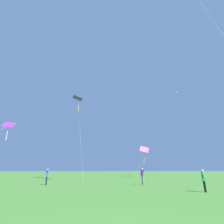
% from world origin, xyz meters
% --- Properties ---
extents(kite_yellow_diamond, '(4.16, 11.50, 22.40)m').
position_xyz_m(kite_yellow_diamond, '(22.07, 36.76, 19.41)').
color(kite_yellow_diamond, yellow).
rests_on(kite_yellow_diamond, ground_plane).
extents(kite_pink_low, '(4.91, 5.45, 7.20)m').
position_xyz_m(kite_pink_low, '(11.31, 38.33, 5.62)').
color(kite_pink_low, pink).
rests_on(kite_pink_low, ground_plane).
extents(kite_purple_streamer, '(3.49, 9.44, 7.05)m').
position_xyz_m(kite_purple_streamer, '(-10.83, 17.15, 6.21)').
color(kite_purple_streamer, purple).
rests_on(kite_purple_streamer, ground_plane).
extents(kite_black_large, '(3.39, 9.42, 15.06)m').
position_xyz_m(kite_black_large, '(-4.01, 26.33, 13.58)').
color(kite_black_large, black).
rests_on(kite_black_large, ground_plane).
extents(person_in_blue_jacket, '(0.29, 0.51, 1.63)m').
position_xyz_m(person_in_blue_jacket, '(-5.51, 16.95, 0.98)').
color(person_in_blue_jacket, black).
rests_on(person_in_blue_jacket, ground_plane).
extents(person_foreground_watcher, '(0.21, 0.50, 1.56)m').
position_xyz_m(person_foreground_watcher, '(7.74, 9.76, 0.94)').
color(person_foreground_watcher, black).
rests_on(person_foreground_watcher, ground_plane).
extents(person_with_spool, '(0.40, 0.49, 1.72)m').
position_xyz_m(person_with_spool, '(4.71, 15.79, 1.04)').
color(person_with_spool, gray).
rests_on(person_with_spool, ground_plane).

